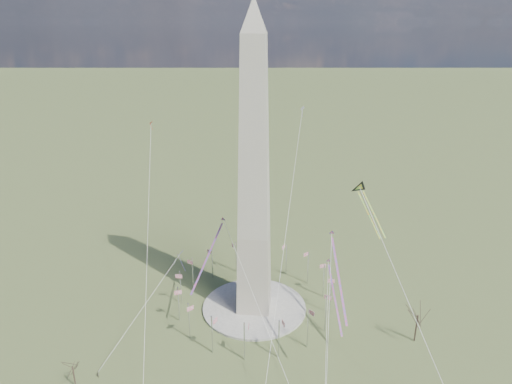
# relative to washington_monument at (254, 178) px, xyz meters

# --- Properties ---
(ground) EXTENTS (2000.00, 2000.00, 0.00)m
(ground) POSITION_rel_washington_monument_xyz_m (0.00, 0.00, -47.95)
(ground) COLOR #46582C
(ground) RESTS_ON ground
(plaza) EXTENTS (36.00, 36.00, 0.80)m
(plaza) POSITION_rel_washington_monument_xyz_m (0.00, 0.00, -47.55)
(plaza) COLOR beige
(plaza) RESTS_ON ground
(washington_monument) EXTENTS (15.56, 15.56, 100.00)m
(washington_monument) POSITION_rel_washington_monument_xyz_m (0.00, 0.00, 0.00)
(washington_monument) COLOR #AA9C8F
(washington_monument) RESTS_ON plaza
(flagpole_ring) EXTENTS (54.40, 54.40, 13.00)m
(flagpole_ring) POSITION_rel_washington_monument_xyz_m (-0.00, -0.00, -40.68)
(flagpole_ring) COLOR silver
(flagpole_ring) RESTS_ON ground
(tree_near) EXTENTS (8.09, 8.09, 14.16)m
(tree_near) POSITION_rel_washington_monument_xyz_m (51.88, -11.91, -37.86)
(tree_near) COLOR #423128
(tree_near) RESTS_ON ground
(tree_far) EXTENTS (5.82, 5.82, 10.19)m
(tree_far) POSITION_rel_washington_monument_xyz_m (-44.64, -41.66, -40.69)
(tree_far) COLOR #423128
(tree_far) RESTS_ON ground
(person_west) EXTENTS (0.91, 0.90, 1.48)m
(person_west) POSITION_rel_washington_monument_xyz_m (-40.03, -37.49, -47.21)
(person_west) COLOR gray
(person_west) RESTS_ON ground
(kite_delta_black) EXTENTS (10.60, 16.60, 13.73)m
(kite_delta_black) POSITION_rel_washington_monument_xyz_m (33.64, 3.13, -4.08)
(kite_delta_black) COLOR black
(kite_delta_black) RESTS_ON ground
(kite_diamond_purple) EXTENTS (2.05, 3.03, 8.96)m
(kite_diamond_purple) POSITION_rel_washington_monument_xyz_m (-25.67, 1.92, -29.78)
(kite_diamond_purple) COLOR navy
(kite_diamond_purple) RESTS_ON ground
(kite_streamer_left) EXTENTS (5.12, 23.87, 16.46)m
(kite_streamer_left) POSITION_rel_washington_monument_xyz_m (25.48, -19.35, -17.58)
(kite_streamer_left) COLOR red
(kite_streamer_left) RESTS_ON ground
(kite_streamer_mid) EXTENTS (7.93, 24.00, 16.85)m
(kite_streamer_mid) POSITION_rel_washington_monument_xyz_m (-13.60, -1.15, -23.00)
(kite_streamer_mid) COLOR red
(kite_streamer_mid) RESTS_ON ground
(kite_streamer_right) EXTENTS (5.43, 21.74, 15.04)m
(kite_streamer_right) POSITION_rel_washington_monument_xyz_m (26.09, -4.98, -34.17)
(kite_streamer_right) COLOR red
(kite_streamer_right) RESTS_ON ground
(kite_small_red) EXTENTS (1.25, 1.82, 3.84)m
(kite_small_red) POSITION_rel_washington_monument_xyz_m (-45.63, 39.36, 7.92)
(kite_small_red) COLOR red
(kite_small_red) RESTS_ON ground
(kite_small_white) EXTENTS (1.55, 1.50, 4.39)m
(kite_small_white) POSITION_rel_washington_monument_xyz_m (14.04, 45.64, 13.65)
(kite_small_white) COLOR silver
(kite_small_white) RESTS_ON ground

